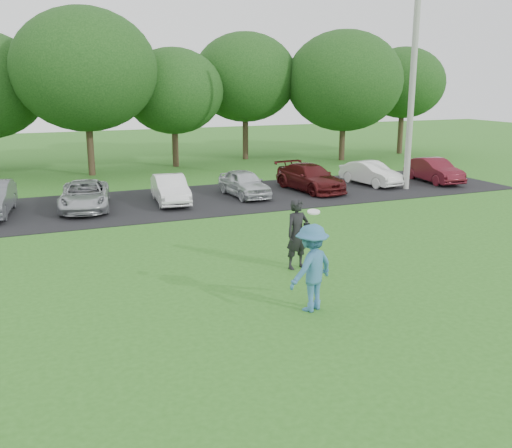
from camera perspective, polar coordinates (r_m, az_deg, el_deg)
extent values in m
plane|color=#2E6A1E|center=(12.36, 6.36, -9.55)|extent=(100.00, 100.00, 0.00)
cube|color=black|center=(24.03, -8.77, 2.15)|extent=(32.00, 6.50, 0.03)
cylinder|color=#A2A19C|center=(27.22, 15.44, 14.39)|extent=(0.28, 0.28, 10.58)
imported|color=teal|center=(12.55, 5.57, -4.38)|extent=(1.44, 1.16, 1.95)
cylinder|color=white|center=(12.11, 5.79, 1.22)|extent=(0.27, 0.27, 0.09)
imported|color=black|center=(15.30, 4.16, -1.01)|extent=(0.77, 0.58, 1.91)
cube|color=black|center=(15.16, 5.09, -0.08)|extent=(0.16, 0.12, 0.10)
imported|color=#AAADB2|center=(23.32, -16.76, 2.75)|extent=(2.42, 4.19, 1.10)
imported|color=white|center=(23.78, -8.57, 3.47)|extent=(1.52, 3.55, 1.14)
imported|color=silver|center=(24.87, -1.18, 4.09)|extent=(1.53, 3.43, 1.15)
imported|color=#491011|center=(26.30, 5.44, 4.64)|extent=(2.15, 4.28, 1.19)
imported|color=white|center=(28.23, 11.40, 4.99)|extent=(1.73, 3.52, 1.11)
imported|color=#57131D|center=(29.75, 17.38, 5.15)|extent=(1.50, 3.65, 1.18)
cylinder|color=#38281C|center=(31.86, -16.21, 7.12)|extent=(0.36, 0.36, 2.70)
ellipsoid|color=#214C19|center=(31.66, -16.74, 14.56)|extent=(7.42, 7.42, 6.31)
cylinder|color=#38281C|center=(34.17, -8.07, 7.56)|extent=(0.36, 0.36, 2.20)
ellipsoid|color=#214C19|center=(33.96, -8.26, 13.03)|extent=(5.76, 5.76, 4.90)
cylinder|color=#38281C|center=(37.02, -1.06, 8.59)|extent=(0.36, 0.36, 2.70)
ellipsoid|color=#214C19|center=(36.84, -1.09, 14.46)|extent=(6.50, 6.50, 5.53)
cylinder|color=#38281C|center=(36.99, 8.60, 8.04)|extent=(0.36, 0.36, 2.20)
ellipsoid|color=#214C19|center=(36.79, 8.82, 13.95)|extent=(7.24, 7.24, 6.15)
cylinder|color=#38281C|center=(41.19, 14.23, 8.73)|extent=(0.36, 0.36, 2.70)
ellipsoid|color=#214C19|center=(41.03, 14.53, 13.51)|extent=(5.58, 5.58, 4.74)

